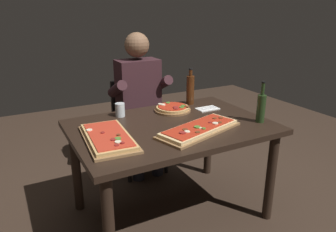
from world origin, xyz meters
The scene contains 11 objects.
ground_plane centered at (0.00, 0.00, 0.00)m, with size 6.40×6.40×0.00m, color #38281E.
dining_table centered at (0.00, 0.00, 0.64)m, with size 1.40×0.96×0.74m.
pizza_rectangular_front centered at (0.10, -0.21, 0.76)m, with size 0.67×0.41×0.05m.
pizza_rectangular_left centered at (-0.49, -0.06, 0.76)m, with size 0.33×0.58×0.05m.
pizza_round_far centered at (0.16, 0.27, 0.76)m, with size 0.29×0.29×0.05m.
wine_bottle_dark centered at (0.60, -0.26, 0.85)m, with size 0.06×0.06×0.30m.
oil_bottle_amber centered at (0.39, 0.38, 0.87)m, with size 0.07×0.07×0.31m.
tumbler_near_camera centered at (-0.26, 0.35, 0.79)m, with size 0.07×0.07×0.10m.
napkin_cutlery_set centered at (0.44, 0.18, 0.74)m, with size 0.18×0.11×0.01m.
diner_chair centered at (0.08, 0.86, 0.49)m, with size 0.44×0.44×0.87m.
seated_diner centered at (0.08, 0.74, 0.74)m, with size 0.53×0.41×1.33m.
Camera 1 is at (-1.03, -1.88, 1.54)m, focal length 34.25 mm.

